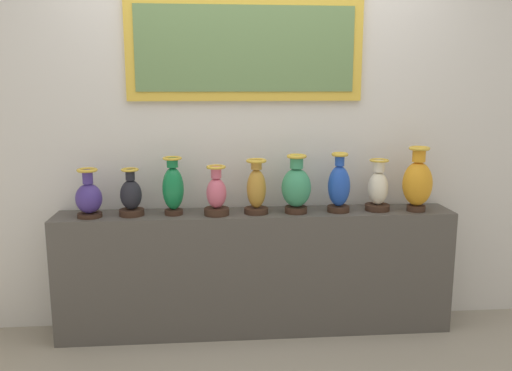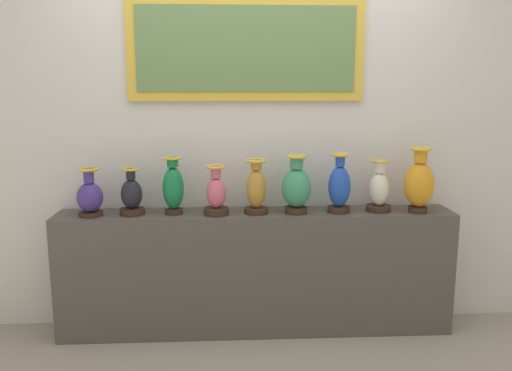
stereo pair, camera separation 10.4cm
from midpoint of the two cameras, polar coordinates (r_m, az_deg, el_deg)
The scene contains 12 objects.
ground_plane at distance 3.69m, azimuth 0.84°, elevation -15.20°, with size 10.81×10.81×0.00m, color gray.
display_shelf at distance 3.53m, azimuth 0.85°, elevation -9.29°, with size 2.56×0.31×0.81m, color #4C4742.
back_wall at distance 3.54m, azimuth 0.64°, elevation 7.83°, with size 4.81×0.14×2.85m.
vase_indigo at distance 3.44m, azimuth -16.65°, elevation -1.13°, with size 0.16×0.16×0.31m.
vase_onyx at distance 3.41m, azimuth -12.41°, elevation -1.07°, with size 0.16×0.16×0.30m.
vase_emerald at distance 3.37m, azimuth -8.04°, elevation -0.20°, with size 0.14×0.14×0.37m.
vase_rose at distance 3.33m, azimuth -3.42°, elevation -0.96°, with size 0.16×0.16×0.32m.
vase_ochre at distance 3.36m, azimuth 0.92°, elevation -0.42°, with size 0.15×0.15×0.35m.
vase_jade at distance 3.37m, azimuth 5.24°, elevation -0.19°, with size 0.19×0.19×0.38m.
vase_sapphire at distance 3.43m, azimuth 9.84°, elevation -0.15°, with size 0.14×0.14×0.39m.
vase_ivory at distance 3.52m, azimuth 13.95°, elevation -0.46°, with size 0.16×0.16×0.34m.
vase_amber at distance 3.55m, azimuth 17.97°, elevation 0.24°, with size 0.19×0.19×0.42m.
Camera 2 is at (-0.18, -3.32, 1.62)m, focal length 37.12 mm.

